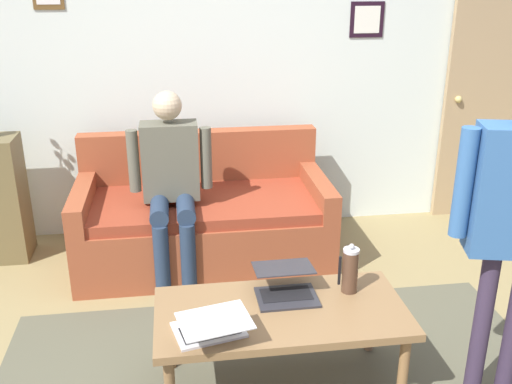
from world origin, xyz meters
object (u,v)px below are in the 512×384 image
at_px(laptop_left, 211,327).
at_px(laptop_center, 286,287).
at_px(interior_door, 492,96).
at_px(coffee_table, 281,318).
at_px(couch, 203,220).
at_px(french_press, 350,270).
at_px(person_seated, 171,177).

distance_m(laptop_left, laptop_center, 0.50).
xyz_separation_m(interior_door, coffee_table, (2.13, 2.03, -0.61)).
relative_size(couch, french_press, 6.56).
bearing_deg(coffee_table, laptop_center, -108.87).
bearing_deg(couch, coffee_table, 101.21).
distance_m(couch, laptop_left, 1.67).
bearing_deg(couch, laptop_center, 104.10).
bearing_deg(laptop_center, french_press, 177.82).
bearing_deg(french_press, person_seated, -52.40).
height_order(coffee_table, laptop_center, laptop_center).
distance_m(couch, laptop_center, 1.42).
relative_size(coffee_table, laptop_center, 3.77).
bearing_deg(person_seated, couch, -133.24).
distance_m(laptop_center, french_press, 0.34).
bearing_deg(interior_door, person_seated, 16.04).
distance_m(coffee_table, laptop_left, 0.40).
height_order(couch, person_seated, person_seated).
xyz_separation_m(interior_door, laptop_center, (2.08, 1.89, -0.52)).
relative_size(interior_door, laptop_center, 6.29).
bearing_deg(laptop_center, couch, -75.90).
height_order(coffee_table, laptop_left, laptop_left).
height_order(couch, french_press, couch).
relative_size(couch, coffee_table, 1.44).
xyz_separation_m(coffee_table, laptop_left, (0.35, 0.17, 0.10)).
distance_m(interior_door, person_seated, 2.76).
bearing_deg(laptop_left, couch, -92.00).
xyz_separation_m(laptop_center, person_seated, (0.56, -1.14, 0.22)).
bearing_deg(coffee_table, interior_door, -136.39).
height_order(coffee_table, person_seated, person_seated).
relative_size(laptop_center, person_seated, 0.25).
bearing_deg(person_seated, laptop_left, 96.18).
distance_m(couch, french_press, 1.56).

